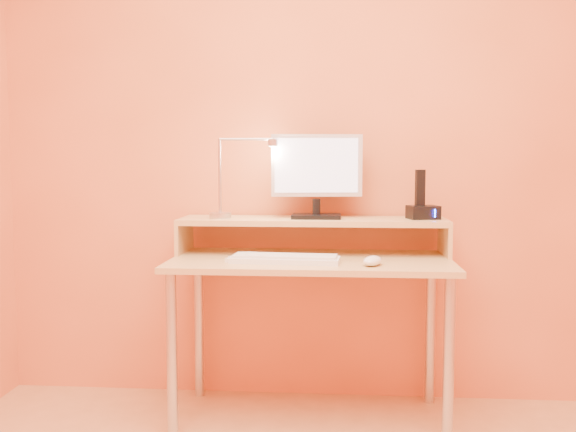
# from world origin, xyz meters

# --- Properties ---
(wall_back) EXTENTS (3.00, 0.04, 2.50)m
(wall_back) POSITION_xyz_m (0.00, 1.50, 1.25)
(wall_back) COLOR #F8844E
(wall_back) RESTS_ON floor
(desk_leg_fl) EXTENTS (0.04, 0.04, 0.69)m
(desk_leg_fl) POSITION_xyz_m (-0.55, 0.93, 0.35)
(desk_leg_fl) COLOR #BCBCC1
(desk_leg_fl) RESTS_ON floor
(desk_leg_fr) EXTENTS (0.04, 0.04, 0.69)m
(desk_leg_fr) POSITION_xyz_m (0.55, 0.93, 0.35)
(desk_leg_fr) COLOR #BCBCC1
(desk_leg_fr) RESTS_ON floor
(desk_leg_bl) EXTENTS (0.04, 0.04, 0.69)m
(desk_leg_bl) POSITION_xyz_m (-0.55, 1.43, 0.35)
(desk_leg_bl) COLOR #BCBCC1
(desk_leg_bl) RESTS_ON floor
(desk_leg_br) EXTENTS (0.04, 0.04, 0.69)m
(desk_leg_br) POSITION_xyz_m (0.55, 1.43, 0.35)
(desk_leg_br) COLOR #BCBCC1
(desk_leg_br) RESTS_ON floor
(desk_lower) EXTENTS (1.20, 0.60, 0.02)m
(desk_lower) POSITION_xyz_m (0.00, 1.18, 0.71)
(desk_lower) COLOR tan
(desk_lower) RESTS_ON floor
(shelf_riser_left) EXTENTS (0.02, 0.30, 0.14)m
(shelf_riser_left) POSITION_xyz_m (-0.59, 1.33, 0.79)
(shelf_riser_left) COLOR tan
(shelf_riser_left) RESTS_ON desk_lower
(shelf_riser_right) EXTENTS (0.02, 0.30, 0.14)m
(shelf_riser_right) POSITION_xyz_m (0.59, 1.33, 0.79)
(shelf_riser_right) COLOR tan
(shelf_riser_right) RESTS_ON desk_lower
(desk_shelf) EXTENTS (1.20, 0.30, 0.02)m
(desk_shelf) POSITION_xyz_m (0.00, 1.33, 0.87)
(desk_shelf) COLOR tan
(desk_shelf) RESTS_ON desk_lower
(monitor_foot) EXTENTS (0.22, 0.16, 0.02)m
(monitor_foot) POSITION_xyz_m (0.02, 1.33, 0.89)
(monitor_foot) COLOR black
(monitor_foot) RESTS_ON desk_shelf
(monitor_neck) EXTENTS (0.04, 0.04, 0.07)m
(monitor_neck) POSITION_xyz_m (0.02, 1.33, 0.93)
(monitor_neck) COLOR black
(monitor_neck) RESTS_ON monitor_foot
(monitor_panel) EXTENTS (0.41, 0.09, 0.28)m
(monitor_panel) POSITION_xyz_m (0.02, 1.34, 1.12)
(monitor_panel) COLOR silver
(monitor_panel) RESTS_ON monitor_neck
(monitor_back) EXTENTS (0.37, 0.06, 0.24)m
(monitor_back) POSITION_xyz_m (0.02, 1.36, 1.12)
(monitor_back) COLOR black
(monitor_back) RESTS_ON monitor_panel
(monitor_screen) EXTENTS (0.37, 0.05, 0.24)m
(monitor_screen) POSITION_xyz_m (0.02, 1.32, 1.12)
(monitor_screen) COLOR silver
(monitor_screen) RESTS_ON monitor_panel
(lamp_base) EXTENTS (0.10, 0.10, 0.02)m
(lamp_base) POSITION_xyz_m (-0.42, 1.30, 0.89)
(lamp_base) COLOR #BCBCC1
(lamp_base) RESTS_ON desk_shelf
(lamp_post) EXTENTS (0.01, 0.01, 0.33)m
(lamp_post) POSITION_xyz_m (-0.42, 1.30, 1.07)
(lamp_post) COLOR #BCBCC1
(lamp_post) RESTS_ON lamp_base
(lamp_arm) EXTENTS (0.24, 0.01, 0.01)m
(lamp_arm) POSITION_xyz_m (-0.30, 1.30, 1.24)
(lamp_arm) COLOR #BCBCC1
(lamp_arm) RESTS_ON lamp_post
(lamp_head) EXTENTS (0.04, 0.04, 0.03)m
(lamp_head) POSITION_xyz_m (-0.18, 1.30, 1.22)
(lamp_head) COLOR #BCBCC1
(lamp_head) RESTS_ON lamp_arm
(lamp_bulb) EXTENTS (0.03, 0.03, 0.00)m
(lamp_bulb) POSITION_xyz_m (-0.18, 1.30, 1.20)
(lamp_bulb) COLOR #FFEAC6
(lamp_bulb) RESTS_ON lamp_head
(phone_dock) EXTENTS (0.15, 0.13, 0.06)m
(phone_dock) POSITION_xyz_m (0.49, 1.33, 0.91)
(phone_dock) COLOR black
(phone_dock) RESTS_ON desk_shelf
(phone_handset) EXTENTS (0.04, 0.03, 0.16)m
(phone_handset) POSITION_xyz_m (0.48, 1.33, 1.02)
(phone_handset) COLOR black
(phone_handset) RESTS_ON phone_dock
(phone_led) EXTENTS (0.01, 0.00, 0.04)m
(phone_led) POSITION_xyz_m (0.54, 1.28, 0.91)
(phone_led) COLOR blue
(phone_led) RESTS_ON phone_dock
(keyboard) EXTENTS (0.46, 0.17, 0.02)m
(keyboard) POSITION_xyz_m (-0.10, 1.06, 0.73)
(keyboard) COLOR white
(keyboard) RESTS_ON desk_lower
(mouse) EXTENTS (0.11, 0.13, 0.04)m
(mouse) POSITION_xyz_m (0.25, 1.01, 0.74)
(mouse) COLOR white
(mouse) RESTS_ON desk_lower
(remote_control) EXTENTS (0.12, 0.20, 0.02)m
(remote_control) POSITION_xyz_m (-0.29, 1.12, 0.73)
(remote_control) COLOR white
(remote_control) RESTS_ON desk_lower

